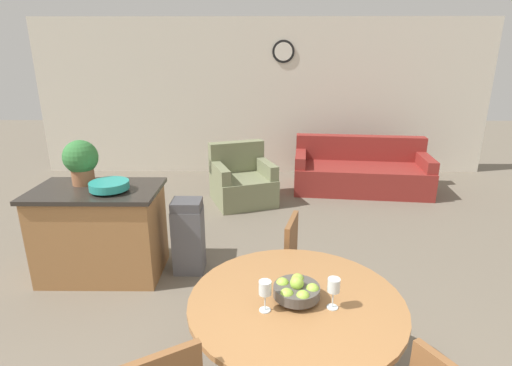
{
  "coord_description": "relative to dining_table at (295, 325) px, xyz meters",
  "views": [
    {
      "loc": [
        -0.07,
        -1.1,
        2.12
      ],
      "look_at": [
        -0.1,
        2.47,
        0.95
      ],
      "focal_mm": 28.0,
      "sensor_mm": 36.0,
      "label": 1
    }
  ],
  "objects": [
    {
      "name": "trash_bin",
      "position": [
        -0.92,
        1.61,
        -0.2
      ],
      "size": [
        0.3,
        0.27,
        0.76
      ],
      "color": "#56565B",
      "rests_on": "ground_plane"
    },
    {
      "name": "fruit_bowl",
      "position": [
        -0.0,
        -0.0,
        0.24
      ],
      "size": [
        0.27,
        0.27,
        0.15
      ],
      "color": "#4C4742",
      "rests_on": "dining_table"
    },
    {
      "name": "couch",
      "position": [
        1.41,
        4.18,
        -0.3
      ],
      "size": [
        2.18,
        1.17,
        0.82
      ],
      "rotation": [
        0.0,
        0.0,
        -0.11
      ],
      "color": "maroon",
      "rests_on": "ground_plane"
    },
    {
      "name": "wine_glass_right",
      "position": [
        0.2,
        -0.07,
        0.31
      ],
      "size": [
        0.07,
        0.07,
        0.19
      ],
      "color": "silver",
      "rests_on": "dining_table"
    },
    {
      "name": "teal_bowl",
      "position": [
        -1.6,
        1.47,
        0.38
      ],
      "size": [
        0.36,
        0.36,
        0.1
      ],
      "color": "teal",
      "rests_on": "kitchen_island"
    },
    {
      "name": "dining_table",
      "position": [
        0.0,
        0.0,
        0.0
      ],
      "size": [
        1.26,
        1.26,
        0.75
      ],
      "color": "#9E6B3D",
      "rests_on": "ground_plane"
    },
    {
      "name": "armchair",
      "position": [
        -0.47,
        3.61,
        -0.29
      ],
      "size": [
        1.06,
        1.05,
        0.85
      ],
      "rotation": [
        0.0,
        0.0,
        0.35
      ],
      "color": "#7A7F5B",
      "rests_on": "ground_plane"
    },
    {
      "name": "potted_plant",
      "position": [
        -1.93,
        1.69,
        0.56
      ],
      "size": [
        0.33,
        0.33,
        0.43
      ],
      "color": "#A36642",
      "rests_on": "kitchen_island"
    },
    {
      "name": "wall_back",
      "position": [
        -0.15,
        5.22,
        0.77
      ],
      "size": [
        8.0,
        0.09,
        2.7
      ],
      "color": "silver",
      "rests_on": "ground_plane"
    },
    {
      "name": "kitchen_island",
      "position": [
        -1.76,
        1.55,
        -0.13
      ],
      "size": [
        1.19,
        0.72,
        0.9
      ],
      "color": "#9E6B3D",
      "rests_on": "ground_plane"
    },
    {
      "name": "dining_chair_far_side",
      "position": [
        0.15,
        0.85,
        -0.09
      ],
      "size": [
        0.51,
        0.51,
        0.88
      ],
      "rotation": [
        0.0,
        0.0,
        4.45
      ],
      "color": "brown",
      "rests_on": "ground_plane"
    },
    {
      "name": "wine_glass_left",
      "position": [
        -0.18,
        -0.1,
        0.31
      ],
      "size": [
        0.07,
        0.07,
        0.19
      ],
      "color": "silver",
      "rests_on": "dining_table"
    }
  ]
}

